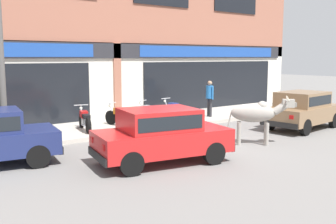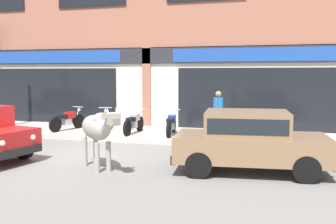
% 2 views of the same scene
% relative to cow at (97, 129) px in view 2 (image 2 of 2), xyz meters
% --- Properties ---
extents(ground_plane, '(90.00, 90.00, 0.00)m').
position_rel_cow_xyz_m(ground_plane, '(-1.12, 1.40, -1.01)').
color(ground_plane, slate).
extents(sidewalk, '(19.00, 3.30, 0.15)m').
position_rel_cow_xyz_m(sidewalk, '(-1.12, 5.25, -0.93)').
color(sidewalk, '#B7AFA3').
rests_on(sidewalk, ground).
extents(shop_building, '(23.00, 1.40, 9.40)m').
position_rel_cow_xyz_m(shop_building, '(-1.13, 7.16, 3.48)').
color(shop_building, '#9E604C').
rests_on(shop_building, ground).
extents(cow, '(1.71, 1.64, 1.61)m').
position_rel_cow_xyz_m(cow, '(0.00, 0.00, 0.00)').
color(cow, '#9E998E').
rests_on(cow, ground).
extents(car_1, '(3.73, 1.96, 1.46)m').
position_rel_cow_xyz_m(car_1, '(3.56, 0.71, -0.19)').
color(car_1, black).
rests_on(car_1, ground).
extents(motorcycle_0, '(0.69, 1.78, 0.88)m').
position_rel_cow_xyz_m(motorcycle_0, '(-3.67, 4.83, -0.47)').
color(motorcycle_0, black).
rests_on(motorcycle_0, sidewalk).
extents(motorcycle_1, '(0.62, 1.79, 0.88)m').
position_rel_cow_xyz_m(motorcycle_1, '(-2.18, 4.76, -0.47)').
color(motorcycle_1, black).
rests_on(motorcycle_1, sidewalk).
extents(motorcycle_2, '(0.52, 1.81, 0.88)m').
position_rel_cow_xyz_m(motorcycle_2, '(-0.89, 4.76, -0.47)').
color(motorcycle_2, black).
rests_on(motorcycle_2, sidewalk).
extents(motorcycle_3, '(0.52, 1.81, 0.88)m').
position_rel_cow_xyz_m(motorcycle_3, '(0.51, 4.82, -0.47)').
color(motorcycle_3, black).
rests_on(motorcycle_3, sidewalk).
extents(pedestrian, '(0.32, 0.50, 1.60)m').
position_rel_cow_xyz_m(pedestrian, '(2.23, 4.56, 0.12)').
color(pedestrian, '#2D2D33').
rests_on(pedestrian, sidewalk).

